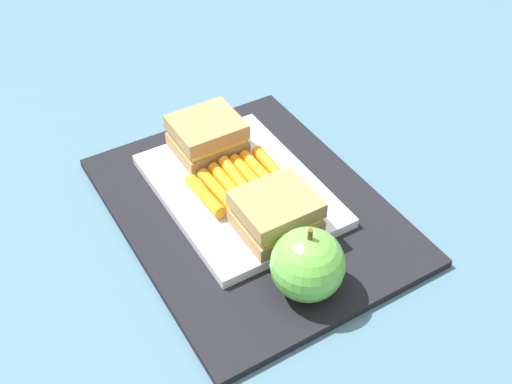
{
  "coord_description": "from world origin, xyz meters",
  "views": [
    {
      "loc": [
        0.45,
        -0.26,
        0.51
      ],
      "look_at": [
        0.01,
        0.0,
        0.04
      ],
      "focal_mm": 43.97,
      "sensor_mm": 36.0,
      "label": 1
    }
  ],
  "objects_px": {
    "food_tray": "(239,190)",
    "sandwich_half_right": "(276,213)",
    "carrot_sticks_bundle": "(239,181)",
    "sandwich_half_left": "(207,135)",
    "apple": "(308,265)"
  },
  "relations": [
    {
      "from": "sandwich_half_left",
      "to": "sandwich_half_right",
      "type": "relative_size",
      "value": 1.0
    },
    {
      "from": "sandwich_half_right",
      "to": "carrot_sticks_bundle",
      "type": "relative_size",
      "value": 0.77
    },
    {
      "from": "food_tray",
      "to": "sandwich_half_right",
      "type": "relative_size",
      "value": 2.88
    },
    {
      "from": "sandwich_half_left",
      "to": "carrot_sticks_bundle",
      "type": "bearing_deg",
      "value": 0.07
    },
    {
      "from": "sandwich_half_left",
      "to": "carrot_sticks_bundle",
      "type": "xyz_separation_m",
      "value": [
        0.08,
        0.0,
        -0.02
      ]
    },
    {
      "from": "food_tray",
      "to": "sandwich_half_left",
      "type": "height_order",
      "value": "sandwich_half_left"
    },
    {
      "from": "food_tray",
      "to": "carrot_sticks_bundle",
      "type": "bearing_deg",
      "value": 167.87
    },
    {
      "from": "food_tray",
      "to": "sandwich_half_left",
      "type": "bearing_deg",
      "value": 180.0
    },
    {
      "from": "sandwich_half_left",
      "to": "carrot_sticks_bundle",
      "type": "relative_size",
      "value": 0.77
    },
    {
      "from": "food_tray",
      "to": "sandwich_half_right",
      "type": "height_order",
      "value": "sandwich_half_right"
    },
    {
      "from": "sandwich_half_right",
      "to": "apple",
      "type": "bearing_deg",
      "value": -9.52
    },
    {
      "from": "carrot_sticks_bundle",
      "to": "apple",
      "type": "distance_m",
      "value": 0.16
    },
    {
      "from": "carrot_sticks_bundle",
      "to": "food_tray",
      "type": "bearing_deg",
      "value": -12.13
    },
    {
      "from": "carrot_sticks_bundle",
      "to": "sandwich_half_right",
      "type": "bearing_deg",
      "value": -0.07
    },
    {
      "from": "sandwich_half_left",
      "to": "sandwich_half_right",
      "type": "height_order",
      "value": "same"
    }
  ]
}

